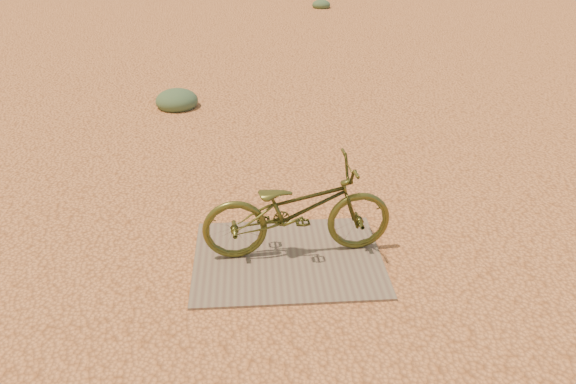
{
  "coord_description": "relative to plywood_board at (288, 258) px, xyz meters",
  "views": [
    {
      "loc": [
        -0.03,
        -3.68,
        2.72
      ],
      "look_at": [
        0.25,
        0.23,
        0.65
      ],
      "focal_mm": 35.0,
      "sensor_mm": 36.0,
      "label": 1
    }
  ],
  "objects": [
    {
      "name": "ground",
      "position": [
        -0.25,
        -0.23,
        -0.01
      ],
      "size": [
        120.0,
        120.0,
        0.0
      ],
      "primitive_type": "plane",
      "color": "#DF8C51",
      "rests_on": "ground"
    },
    {
      "name": "bicycle",
      "position": [
        0.08,
        0.09,
        0.43
      ],
      "size": [
        1.61,
        0.66,
        0.83
      ],
      "primitive_type": "imported",
      "rotation": [
        0.0,
        0.0,
        1.64
      ],
      "color": "#474A1B",
      "rests_on": "plywood_board"
    },
    {
      "name": "kale_a",
      "position": [
        -1.34,
        3.99,
        -0.01
      ],
      "size": [
        0.61,
        0.61,
        0.34
      ],
      "primitive_type": "ellipsoid",
      "color": "#445F3F",
      "rests_on": "ground"
    },
    {
      "name": "plywood_board",
      "position": [
        0.0,
        0.0,
        0.0
      ],
      "size": [
        1.58,
        1.22,
        0.02
      ],
      "primitive_type": "cube",
      "color": "#70624D",
      "rests_on": "ground"
    },
    {
      "name": "kale_b",
      "position": [
        1.77,
        12.01,
        -0.01
      ],
      "size": [
        0.5,
        0.5,
        0.28
      ],
      "primitive_type": "ellipsoid",
      "color": "#445F3F",
      "rests_on": "ground"
    }
  ]
}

